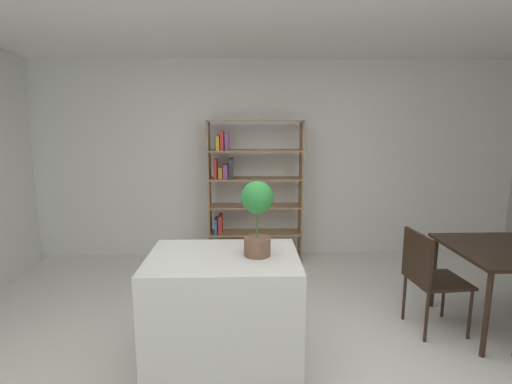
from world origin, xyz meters
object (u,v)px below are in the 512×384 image
(potted_plant_on_island, at_px, (257,212))
(open_bookshelf, at_px, (246,194))
(kitchen_island, at_px, (224,313))
(dining_chair_island_side, at_px, (428,272))
(dining_table, at_px, (512,256))

(potted_plant_on_island, xyz_separation_m, open_bookshelf, (-0.07, 2.28, -0.31))
(kitchen_island, height_order, dining_chair_island_side, dining_chair_island_side)
(open_bookshelf, height_order, dining_table, open_bookshelf)
(potted_plant_on_island, height_order, dining_table, potted_plant_on_island)
(dining_table, height_order, dining_chair_island_side, dining_chair_island_side)
(kitchen_island, height_order, potted_plant_on_island, potted_plant_on_island)
(open_bookshelf, xyz_separation_m, dining_table, (2.31, -1.77, -0.23))
(potted_plant_on_island, height_order, open_bookshelf, open_bookshelf)
(dining_table, bearing_deg, kitchen_island, -168.27)
(dining_table, distance_m, dining_chair_island_side, 0.75)
(potted_plant_on_island, bearing_deg, dining_chair_island_side, 18.47)
(potted_plant_on_island, distance_m, dining_table, 2.36)
(open_bookshelf, bearing_deg, dining_table, -37.54)
(open_bookshelf, relative_size, dining_table, 1.79)
(kitchen_island, distance_m, dining_table, 2.54)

